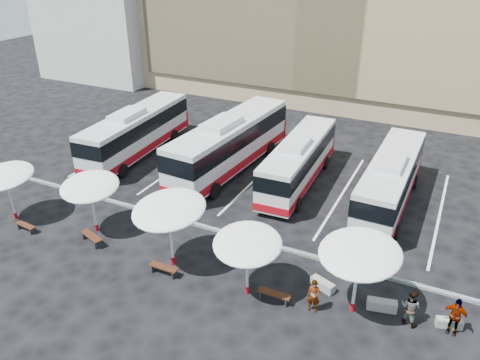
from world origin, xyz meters
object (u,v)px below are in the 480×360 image
at_px(conc_bench_0, 323,285).
at_px(passenger_2, 455,316).
at_px(sunshade_4, 360,254).
at_px(conc_bench_2, 449,323).
at_px(wood_bench_0, 26,226).
at_px(sunshade_2, 169,210).
at_px(wood_bench_2, 164,268).
at_px(bus_3, 391,179).
at_px(wood_bench_3, 274,295).
at_px(bus_1, 230,142).
at_px(sunshade_1, 90,187).
at_px(wood_bench_1, 92,237).
at_px(passenger_0, 314,296).
at_px(sunshade_3, 248,244).
at_px(bus_2, 299,160).
at_px(passenger_1, 410,308).
at_px(conc_bench_1, 382,305).
at_px(bus_0, 137,131).
at_px(sunshade_0, 5,176).

distance_m(conc_bench_0, passenger_2, 5.75).
bearing_deg(sunshade_4, conc_bench_2, 11.89).
distance_m(wood_bench_0, passenger_2, 22.48).
relative_size(sunshade_2, conc_bench_2, 4.30).
distance_m(wood_bench_2, conc_bench_2, 13.20).
height_order(bus_3, wood_bench_3, bus_3).
xyz_separation_m(bus_1, sunshade_1, (-3.13, -10.63, 0.76)).
bearing_deg(passenger_2, wood_bench_1, -167.30).
bearing_deg(passenger_2, passenger_0, -159.12).
relative_size(sunshade_3, conc_bench_0, 3.14).
height_order(bus_1, bus_2, bus_1).
bearing_deg(conc_bench_0, conc_bench_2, -0.09).
relative_size(wood_bench_0, passenger_1, 0.79).
distance_m(conc_bench_2, passenger_0, 5.81).
xyz_separation_m(bus_2, wood_bench_3, (3.09, -11.66, -1.38)).
height_order(sunshade_3, conc_bench_0, sunshade_3).
height_order(wood_bench_2, conc_bench_1, conc_bench_1).
bearing_deg(sunshade_4, conc_bench_0, 152.74).
xyz_separation_m(conc_bench_0, conc_bench_2, (5.59, -0.01, -0.02)).
relative_size(sunshade_1, passenger_2, 2.38).
relative_size(wood_bench_1, passenger_0, 1.02).
xyz_separation_m(sunshade_1, passenger_2, (18.81, 0.49, -1.94)).
height_order(sunshade_3, wood_bench_0, sunshade_3).
bearing_deg(sunshade_2, wood_bench_1, -175.68).
height_order(bus_0, passenger_0, bus_0).
height_order(bus_3, wood_bench_1, bus_3).
bearing_deg(wood_bench_2, sunshade_2, 92.94).
height_order(bus_0, conc_bench_0, bus_0).
bearing_deg(passenger_0, wood_bench_2, 176.62).
relative_size(sunshade_3, passenger_0, 2.31).
bearing_deg(wood_bench_0, conc_bench_1, 7.09).
xyz_separation_m(bus_3, sunshade_0, (-19.60, -11.41, 1.01)).
bearing_deg(passenger_2, conc_bench_2, 118.07).
bearing_deg(passenger_1, sunshade_0, 19.53).
bearing_deg(passenger_2, sunshade_0, -168.49).
bearing_deg(passenger_1, passenger_2, -155.34).
bearing_deg(wood_bench_2, wood_bench_3, 6.04).
bearing_deg(conc_bench_1, sunshade_1, -177.84).
height_order(sunshade_1, conc_bench_0, sunshade_1).
relative_size(sunshade_0, passenger_2, 2.08).
xyz_separation_m(bus_3, conc_bench_1, (1.57, -9.70, -1.56)).
xyz_separation_m(bus_2, passenger_0, (4.87, -11.48, -0.92)).
xyz_separation_m(sunshade_2, conc_bench_2, (13.03, 1.52, -3.03)).
height_order(bus_3, passenger_1, bus_3).
relative_size(bus_3, wood_bench_0, 8.08).
distance_m(sunshade_3, wood_bench_0, 13.80).
bearing_deg(bus_0, wood_bench_3, -38.38).
bearing_deg(conc_bench_2, bus_3, 114.66).
bearing_deg(sunshade_3, conc_bench_0, 30.99).
xyz_separation_m(bus_0, wood_bench_2, (10.26, -11.55, -1.54)).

